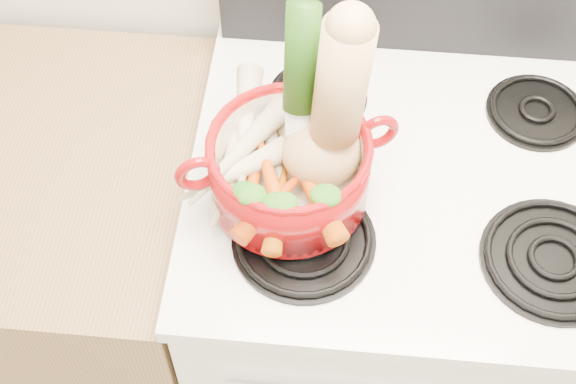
# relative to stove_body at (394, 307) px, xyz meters

# --- Properties ---
(stove_body) EXTENTS (0.76, 0.65, 0.92)m
(stove_body) POSITION_rel_stove_body_xyz_m (0.00, 0.00, 0.00)
(stove_body) COLOR white
(stove_body) RESTS_ON floor
(cooktop) EXTENTS (0.78, 0.67, 0.03)m
(cooktop) POSITION_rel_stove_body_xyz_m (0.00, 0.00, 0.47)
(cooktop) COLOR silver
(cooktop) RESTS_ON stove_body
(control_backsplash) EXTENTS (0.76, 0.05, 0.18)m
(control_backsplash) POSITION_rel_stove_body_xyz_m (0.00, 0.30, 0.58)
(control_backsplash) COLOR black
(control_backsplash) RESTS_ON cooktop
(burner_front_left) EXTENTS (0.22, 0.22, 0.02)m
(burner_front_left) POSITION_rel_stove_body_xyz_m (-0.19, -0.16, 0.50)
(burner_front_left) COLOR black
(burner_front_left) RESTS_ON cooktop
(burner_front_right) EXTENTS (0.22, 0.22, 0.02)m
(burner_front_right) POSITION_rel_stove_body_xyz_m (0.19, -0.16, 0.50)
(burner_front_right) COLOR black
(burner_front_right) RESTS_ON cooktop
(burner_back_left) EXTENTS (0.17, 0.17, 0.02)m
(burner_back_left) POSITION_rel_stove_body_xyz_m (-0.19, 0.14, 0.50)
(burner_back_left) COLOR black
(burner_back_left) RESTS_ON cooktop
(burner_back_right) EXTENTS (0.17, 0.17, 0.02)m
(burner_back_right) POSITION_rel_stove_body_xyz_m (0.19, 0.14, 0.50)
(burner_back_right) COLOR black
(burner_back_right) RESTS_ON cooktop
(dutch_oven) EXTENTS (0.32, 0.32, 0.12)m
(dutch_oven) POSITION_rel_stove_body_xyz_m (-0.22, -0.08, 0.57)
(dutch_oven) COLOR maroon
(dutch_oven) RESTS_ON burner_front_left
(pot_handle_left) EXTENTS (0.07, 0.04, 0.07)m
(pot_handle_left) POSITION_rel_stove_body_xyz_m (-0.35, -0.13, 0.61)
(pot_handle_left) COLOR maroon
(pot_handle_left) RESTS_ON dutch_oven
(pot_handle_right) EXTENTS (0.07, 0.04, 0.07)m
(pot_handle_right) POSITION_rel_stove_body_xyz_m (-0.09, -0.03, 0.61)
(pot_handle_right) COLOR maroon
(pot_handle_right) RESTS_ON dutch_oven
(squash) EXTENTS (0.19, 0.18, 0.32)m
(squash) POSITION_rel_stove_body_xyz_m (-0.16, -0.06, 0.69)
(squash) COLOR tan
(squash) RESTS_ON dutch_oven
(leek) EXTENTS (0.06, 0.12, 0.32)m
(leek) POSITION_rel_stove_body_xyz_m (-0.21, -0.04, 0.69)
(leek) COLOR white
(leek) RESTS_ON dutch_oven
(ginger) EXTENTS (0.09, 0.06, 0.04)m
(ginger) POSITION_rel_stove_body_xyz_m (-0.21, 0.01, 0.56)
(ginger) COLOR tan
(ginger) RESTS_ON dutch_oven
(parsnip_0) EXTENTS (0.10, 0.22, 0.06)m
(parsnip_0) POSITION_rel_stove_body_xyz_m (-0.30, -0.07, 0.56)
(parsnip_0) COLOR beige
(parsnip_0) RESTS_ON dutch_oven
(parsnip_1) EXTENTS (0.08, 0.22, 0.06)m
(parsnip_1) POSITION_rel_stove_body_xyz_m (-0.31, -0.05, 0.56)
(parsnip_1) COLOR beige
(parsnip_1) RESTS_ON dutch_oven
(parsnip_2) EXTENTS (0.10, 0.18, 0.06)m
(parsnip_2) POSITION_rel_stove_body_xyz_m (-0.25, -0.03, 0.57)
(parsnip_2) COLOR beige
(parsnip_2) RESTS_ON dutch_oven
(parsnip_3) EXTENTS (0.18, 0.13, 0.06)m
(parsnip_3) POSITION_rel_stove_body_xyz_m (-0.30, -0.10, 0.57)
(parsnip_3) COLOR beige
(parsnip_3) RESTS_ON dutch_oven
(parsnip_4) EXTENTS (0.06, 0.23, 0.06)m
(parsnip_4) POSITION_rel_stove_body_xyz_m (-0.29, -0.02, 0.58)
(parsnip_4) COLOR beige
(parsnip_4) RESTS_ON dutch_oven
(parsnip_5) EXTENTS (0.16, 0.21, 0.06)m
(parsnip_5) POSITION_rel_stove_body_xyz_m (-0.30, -0.07, 0.58)
(parsnip_5) COLOR beige
(parsnip_5) RESTS_ON dutch_oven
(carrot_0) EXTENTS (0.04, 0.16, 0.04)m
(carrot_0) POSITION_rel_stove_body_xyz_m (-0.23, -0.14, 0.55)
(carrot_0) COLOR #CC600A
(carrot_0) RESTS_ON dutch_oven
(carrot_1) EXTENTS (0.04, 0.15, 0.04)m
(carrot_1) POSITION_rel_stove_body_xyz_m (-0.27, -0.11, 0.56)
(carrot_1) COLOR #B84709
(carrot_1) RESTS_ON dutch_oven
(carrot_2) EXTENTS (0.13, 0.19, 0.05)m
(carrot_2) POSITION_rel_stove_body_xyz_m (-0.18, -0.12, 0.57)
(carrot_2) COLOR #BD5509
(carrot_2) RESTS_ON dutch_oven
(carrot_3) EXTENTS (0.11, 0.15, 0.05)m
(carrot_3) POSITION_rel_stove_body_xyz_m (-0.24, -0.15, 0.57)
(carrot_3) COLOR #BD3F09
(carrot_3) RESTS_ON dutch_oven
(carrot_4) EXTENTS (0.09, 0.17, 0.05)m
(carrot_4) POSITION_rel_stove_body_xyz_m (-0.25, -0.11, 0.58)
(carrot_4) COLOR #CA400A
(carrot_4) RESTS_ON dutch_oven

